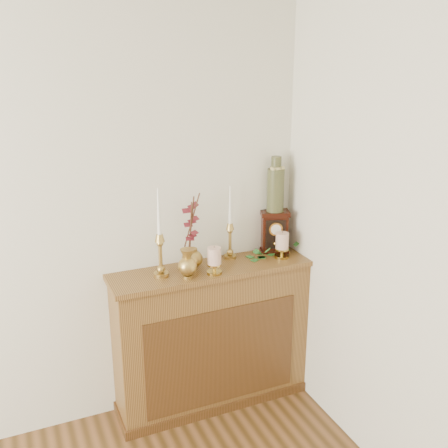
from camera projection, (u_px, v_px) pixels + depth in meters
name	position (u px, v px, depth m)	size (l,w,h in m)	color
console_shelf	(213.00, 340.00, 3.27)	(1.24, 0.34, 0.93)	olive
candlestick_left	(160.00, 248.00, 2.94)	(0.09, 0.09, 0.52)	tan
candlestick_center	(230.00, 235.00, 3.21)	(0.08, 0.08, 0.46)	tan
bud_vase	(187.00, 264.00, 2.93)	(0.11, 0.11, 0.18)	tan
ginger_jar	(191.00, 233.00, 3.07)	(0.19, 0.20, 0.47)	tan
pillar_candle_left	(214.00, 259.00, 3.00)	(0.09, 0.09, 0.17)	#B6963F
pillar_candle_right	(282.00, 244.00, 3.23)	(0.09, 0.09, 0.17)	#B6963F
ivy_garland	(274.00, 254.00, 3.29)	(0.43, 0.16, 0.07)	#2B712B
mantel_clock	(274.00, 232.00, 3.33)	(0.21, 0.18, 0.27)	black
ceramic_vase	(276.00, 187.00, 3.25)	(0.11, 0.11, 0.35)	#183025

